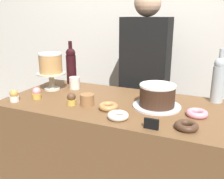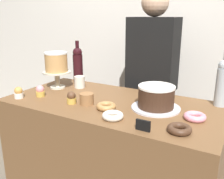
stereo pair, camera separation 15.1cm
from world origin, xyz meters
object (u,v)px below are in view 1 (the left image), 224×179
(donut_maple, at_px, (108,107))
(barista_figure, at_px, (144,89))
(white_layer_cake, at_px, (51,63))
(donut_sugar, at_px, (118,116))
(cupcake_strawberry, at_px, (37,93))
(donut_chocolate, at_px, (186,126))
(wine_bottle_dark_red, at_px, (71,65))
(cupcake_caramel, at_px, (14,96))
(coffee_cup_ceramic, at_px, (75,83))
(cupcake_chocolate, at_px, (71,99))
(wine_bottle_clear, at_px, (219,79))
(donut_pink, at_px, (197,113))
(chocolate_round_cake, at_px, (157,95))
(cake_stand_pedestal, at_px, (52,78))
(price_sign_chalkboard, at_px, (151,124))
(cookie_stack, at_px, (87,100))

(donut_maple, height_order, barista_figure, barista_figure)
(white_layer_cake, xyz_separation_m, donut_sugar, (0.63, -0.29, -0.18))
(cupcake_strawberry, height_order, donut_chocolate, cupcake_strawberry)
(white_layer_cake, xyz_separation_m, donut_chocolate, (0.97, -0.28, -0.18))
(wine_bottle_dark_red, height_order, cupcake_caramel, wine_bottle_dark_red)
(coffee_cup_ceramic, distance_m, barista_figure, 0.58)
(white_layer_cake, relative_size, donut_maple, 1.44)
(white_layer_cake, relative_size, barista_figure, 0.10)
(cupcake_chocolate, xyz_separation_m, donut_sugar, (0.33, -0.08, -0.02))
(wine_bottle_clear, bearing_deg, donut_maple, -145.24)
(white_layer_cake, bearing_deg, coffee_cup_ceramic, 32.38)
(cupcake_caramel, height_order, donut_pink, cupcake_caramel)
(cupcake_strawberry, height_order, barista_figure, barista_figure)
(cupcake_caramel, bearing_deg, cupcake_strawberry, 45.02)
(chocolate_round_cake, distance_m, cupcake_chocolate, 0.50)
(cupcake_strawberry, bearing_deg, chocolate_round_cake, 12.26)
(donut_sugar, bearing_deg, cupcake_chocolate, 166.51)
(wine_bottle_clear, height_order, donut_chocolate, wine_bottle_clear)
(cupcake_caramel, xyz_separation_m, donut_maple, (0.59, 0.11, -0.02))
(wine_bottle_dark_red, bearing_deg, donut_chocolate, -27.38)
(cake_stand_pedestal, distance_m, donut_pink, 1.00)
(cupcake_chocolate, relative_size, donut_pink, 0.66)
(donut_chocolate, xyz_separation_m, donut_sugar, (-0.34, -0.01, 0.00))
(wine_bottle_clear, height_order, donut_maple, wine_bottle_clear)
(wine_bottle_dark_red, xyz_separation_m, cupcake_chocolate, (0.26, -0.42, -0.11))
(wine_bottle_clear, relative_size, cupcake_chocolate, 4.38)
(cupcake_strawberry, bearing_deg, donut_pink, 6.49)
(price_sign_chalkboard, bearing_deg, chocolate_round_cake, 99.23)
(cake_stand_pedestal, distance_m, donut_sugar, 0.70)
(donut_maple, distance_m, coffee_cup_ceramic, 0.48)
(cake_stand_pedestal, distance_m, cupcake_caramel, 0.31)
(coffee_cup_ceramic, bearing_deg, cupcake_strawberry, -108.78)
(donut_chocolate, bearing_deg, price_sign_chalkboard, -156.13)
(cake_stand_pedestal, distance_m, price_sign_chalkboard, 0.89)
(chocolate_round_cake, bearing_deg, cake_stand_pedestal, 176.47)
(cupcake_caramel, distance_m, barista_figure, 0.99)
(donut_pink, xyz_separation_m, coffee_cup_ceramic, (-0.86, 0.18, 0.03))
(coffee_cup_ceramic, bearing_deg, cookie_stack, -46.53)
(cupcake_chocolate, height_order, cupcake_strawberry, same)
(price_sign_chalkboard, bearing_deg, cupcake_strawberry, 169.94)
(wine_bottle_clear, height_order, barista_figure, barista_figure)
(donut_chocolate, distance_m, donut_sugar, 0.34)
(cookie_stack, bearing_deg, cake_stand_pedestal, 155.14)
(cupcake_strawberry, bearing_deg, cookie_stack, 4.72)
(coffee_cup_ceramic, height_order, barista_figure, barista_figure)
(wine_bottle_dark_red, relative_size, cupcake_chocolate, 4.38)
(price_sign_chalkboard, bearing_deg, cake_stand_pedestal, 157.08)
(donut_pink, xyz_separation_m, barista_figure, (-0.46, 0.58, -0.08))
(coffee_cup_ceramic, bearing_deg, white_layer_cake, -147.62)
(white_layer_cake, relative_size, chocolate_round_cake, 0.78)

